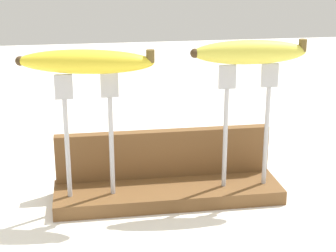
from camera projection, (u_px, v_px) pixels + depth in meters
ground_plane at (168, 199)px, 0.88m from camera, size 3.00×3.00×0.00m
wooden_board at (168, 192)px, 0.88m from camera, size 0.36×0.10×0.02m
board_backstop at (164, 153)px, 0.91m from camera, size 0.35×0.02×0.08m
fork_stand_left at (88, 124)px, 0.81m from camera, size 0.09×0.01×0.19m
fork_stand_right at (247, 115)px, 0.85m from camera, size 0.09×0.01×0.19m
banana_raised_left at (85, 62)px, 0.78m from camera, size 0.20×0.08×0.04m
banana_raised_right at (250, 52)px, 0.82m from camera, size 0.18×0.04×0.04m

